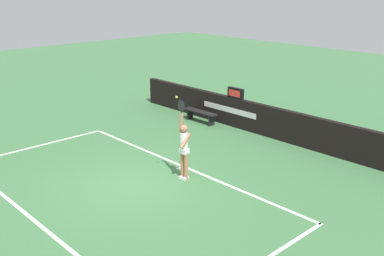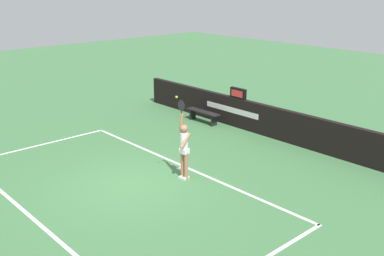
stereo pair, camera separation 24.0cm
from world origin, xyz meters
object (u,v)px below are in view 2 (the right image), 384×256
speed_display (238,93)px  tennis_player (184,147)px  tennis_ball (177,97)px  courtside_bench_near (203,114)px

speed_display → tennis_player: size_ratio=0.31×
tennis_player → tennis_ball: tennis_ball is taller
courtside_bench_near → speed_display: bearing=24.3°
tennis_ball → courtside_bench_near: size_ratio=0.04×
speed_display → courtside_bench_near: 1.86m
tennis_ball → courtside_bench_near: (-3.83, 4.72, -2.24)m
tennis_player → courtside_bench_near: bearing=130.8°
tennis_ball → courtside_bench_near: tennis_ball is taller
tennis_player → tennis_ball: bearing=-92.8°
tennis_player → courtside_bench_near: (-3.84, 4.45, -0.65)m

